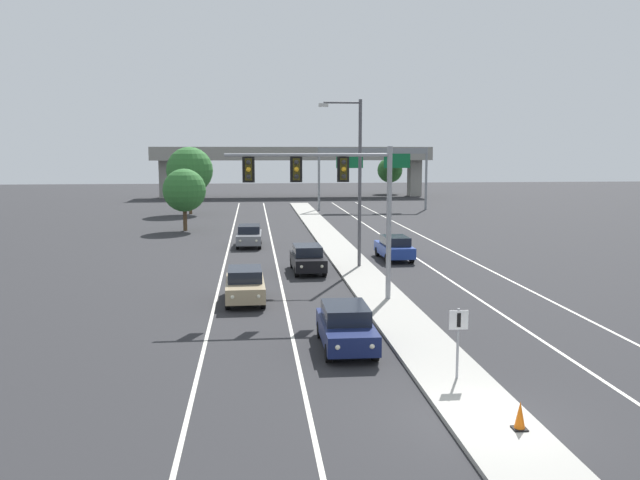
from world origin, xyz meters
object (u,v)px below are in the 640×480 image
highway_sign_gantry (373,159)px  tree_far_left_c (190,170)px  tree_far_left_a (184,190)px  tree_far_right_c (390,170)px  overhead_signal_mast (333,187)px  street_lamp_median (356,173)px  car_oncoming_grey (249,235)px  traffic_cone_median_nose (520,416)px  median_sign_post (458,333)px  car_oncoming_black (308,258)px  car_oncoming_tan (245,285)px  car_receding_blue (394,247)px  car_oncoming_navy (346,326)px

highway_sign_gantry → tree_far_left_c: size_ratio=1.76×
tree_far_left_a → tree_far_right_c: (28.65, 48.72, 0.27)m
overhead_signal_mast → tree_far_left_a: bearing=108.1°
overhead_signal_mast → street_lamp_median: street_lamp_median is taller
overhead_signal_mast → car_oncoming_grey: 20.22m
street_lamp_median → traffic_cone_median_nose: size_ratio=13.51×
median_sign_post → car_oncoming_grey: 31.26m
tree_far_right_c → overhead_signal_mast: bearing=-103.5°
overhead_signal_mast → median_sign_post: overhead_signal_mast is taller
car_oncoming_black → tree_far_right_c: bearing=74.6°
tree_far_left_a → tree_far_right_c: size_ratio=0.93×
street_lamp_median → car_oncoming_black: size_ratio=2.22×
car_oncoming_tan → car_receding_blue: bearing=49.7°
overhead_signal_mast → median_sign_post: 12.22m
car_oncoming_navy → tree_far_right_c: bearing=77.3°
traffic_cone_median_nose → car_receding_blue: bearing=84.6°
car_oncoming_tan → highway_sign_gantry: bearing=72.8°
street_lamp_median → car_oncoming_black: street_lamp_median is taller
car_oncoming_black → tree_far_right_c: (19.42, 70.32, 3.07)m
traffic_cone_median_nose → tree_far_left_a: bearing=105.8°
car_oncoming_grey → tree_far_left_a: (-5.76, 10.47, 2.80)m
overhead_signal_mast → street_lamp_median: 9.40m
car_oncoming_black → car_receding_blue: (6.06, 3.93, 0.00)m
median_sign_post → highway_sign_gantry: size_ratio=0.17×
car_receding_blue → tree_far_left_a: 23.53m
traffic_cone_median_nose → street_lamp_median: bearing=91.1°
car_oncoming_grey → car_oncoming_tan: bearing=-90.4°
traffic_cone_median_nose → tree_far_left_c: tree_far_left_c is taller
street_lamp_median → traffic_cone_median_nose: street_lamp_median is taller
car_oncoming_black → tree_far_left_a: (-9.24, 21.59, 2.80)m
median_sign_post → tree_far_left_c: size_ratio=0.29×
overhead_signal_mast → car_oncoming_grey: bearing=101.7°
car_oncoming_black → tree_far_right_c: size_ratio=0.76×
car_oncoming_navy → car_oncoming_grey: size_ratio=0.99×
highway_sign_gantry → car_oncoming_grey: bearing=-116.6°
car_oncoming_tan → tree_far_left_c: bearing=98.3°
median_sign_post → street_lamp_median: size_ratio=0.22×
street_lamp_median → highway_sign_gantry: bearing=78.3°
median_sign_post → car_oncoming_navy: 4.98m
traffic_cone_median_nose → tree_far_right_c: size_ratio=0.12×
car_oncoming_black → tree_far_left_c: size_ratio=0.60×
car_oncoming_navy → car_receding_blue: same height
car_oncoming_grey → highway_sign_gantry: bearing=63.4°
median_sign_post → car_oncoming_black: size_ratio=0.49×
median_sign_post → car_receding_blue: 23.58m
car_oncoming_tan → car_oncoming_black: 8.27m
median_sign_post → car_receding_blue: size_ratio=0.49×
traffic_cone_median_nose → highway_sign_gantry: (7.70, 63.68, 5.66)m
street_lamp_median → tree_far_left_a: 24.13m
median_sign_post → car_oncoming_tan: (-6.66, 12.00, -0.77)m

